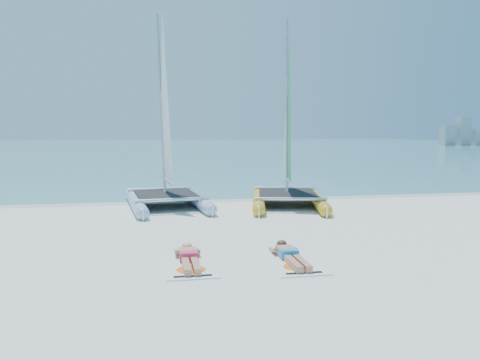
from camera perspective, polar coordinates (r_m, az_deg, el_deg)
The scene contains 10 objects.
ground at distance 12.85m, azimuth 1.83°, elevation -5.91°, with size 140.00×140.00×0.00m, color silver.
sea at distance 75.38m, azimuth -8.44°, elevation 4.01°, with size 140.00×115.00×0.01m, color #6DB6B2.
wet_sand_strip at distance 18.18m, azimuth -1.86°, elevation -2.35°, with size 140.00×1.40×0.01m, color silver.
distant_skyline at distance 93.27m, azimuth 26.85°, elevation 4.99°, with size 14.00×2.00×5.00m.
catamaran_blue at distance 16.60m, azimuth -9.18°, elevation 4.15°, with size 3.12×5.50×7.14m.
catamaran_yellow at distance 17.16m, azimuth 5.75°, elevation 4.56°, with size 3.52×5.69×7.05m.
towel_a at distance 9.48m, azimuth -6.15°, elevation -10.27°, with size 1.00×1.85×0.02m, color white.
sunbather_a at distance 9.63m, azimuth -6.24°, elevation -9.33°, with size 0.37×1.73×0.26m.
towel_b at distance 9.66m, azimuth 6.41°, elevation -9.95°, with size 1.00×1.85×0.02m, color white.
sunbather_b at distance 9.81m, azimuth 6.08°, elevation -9.04°, with size 0.37×1.73×0.26m.
Camera 1 is at (-2.68, -12.28, 2.68)m, focal length 35.00 mm.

